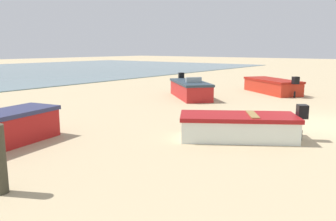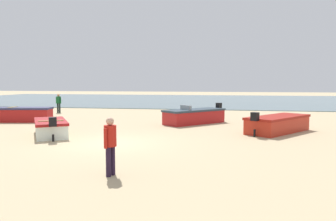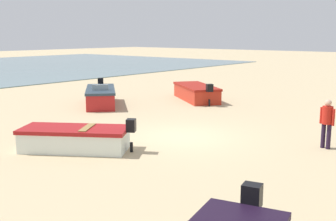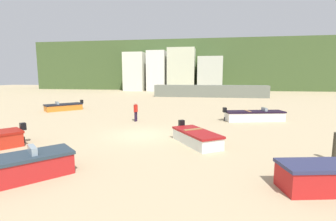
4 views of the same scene
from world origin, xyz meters
name	(u,v)px [view 4 (image 4 of 4)]	position (x,y,z in m)	size (l,w,h in m)	color
ground_plane	(142,135)	(0.00, 0.00, 0.00)	(160.00, 160.00, 0.00)	tan
headland_hill	(195,67)	(0.00, 66.00, 6.72)	(90.00, 32.00, 13.43)	#3D542A
harbor_pier	(210,91)	(4.60, 30.00, 1.08)	(20.20, 2.40, 2.15)	slate
townhouse_far_left	(135,72)	(-14.44, 46.69, 4.86)	(5.13, 5.39, 9.72)	silver
townhouse_left	(157,71)	(-8.64, 47.02, 5.02)	(4.55, 6.04, 10.03)	silver
townhouse_centre_left	(182,70)	(-2.43, 47.19, 5.32)	(6.64, 6.37, 10.64)	beige
townhouse_far_right	(210,74)	(4.60, 46.82, 4.23)	(5.92, 5.63, 8.46)	beige
boat_orange_0	(64,107)	(-11.65, 9.75, 0.38)	(3.72, 3.90, 1.05)	orange
boat_red_1	(12,169)	(-2.79, -7.53, 0.46)	(3.83, 4.04, 1.22)	#B21E1E
boat_white_3	(196,137)	(3.57, -1.54, 0.38)	(3.06, 3.64, 1.06)	white
boat_white_4	(254,116)	(8.12, 6.45, 0.44)	(5.26, 2.48, 1.17)	white
mooring_post_near_water	(336,147)	(9.86, -3.36, 0.66)	(0.28, 0.28, 1.32)	#3D3A2D
beach_walker_distant	(136,110)	(-1.77, 4.59, 0.95)	(0.41, 0.54, 1.62)	#24162D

